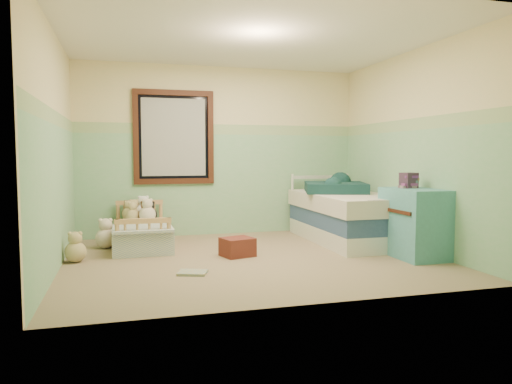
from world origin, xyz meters
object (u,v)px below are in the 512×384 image
object	(u,v)px
dresser	(414,223)
floor_book	(193,273)
red_pillow	(237,247)
plush_floor_tan	(76,252)
plush_floor_cream	(106,238)
twin_bed_frame	(347,233)
toddler_bed_frame	(142,240)

from	to	relation	value
dresser	floor_book	world-z (taller)	dresser
red_pillow	floor_book	size ratio (longest dim) A/B	1.24
plush_floor_tan	plush_floor_cream	bearing A→B (deg)	68.39
twin_bed_frame	dresser	world-z (taller)	dresser
dresser	twin_bed_frame	bearing A→B (deg)	104.30
plush_floor_tan	floor_book	bearing A→B (deg)	-36.50
red_pillow	dresser	bearing A→B (deg)	-16.63
dresser	red_pillow	xyz separation A→B (m)	(-1.98, 0.59, -0.29)
red_pillow	toddler_bed_frame	bearing A→B (deg)	139.60
plush_floor_tan	floor_book	distance (m)	1.47
toddler_bed_frame	plush_floor_cream	distance (m)	0.45
plush_floor_tan	twin_bed_frame	xyz separation A→B (m)	(3.50, 0.38, -0.01)
twin_bed_frame	floor_book	bearing A→B (deg)	-151.71
plush_floor_tan	red_pillow	bearing A→B (deg)	-5.35
plush_floor_cream	dresser	xyz separation A→B (m)	(3.49, -1.51, 0.27)
plush_floor_cream	floor_book	world-z (taller)	plush_floor_cream
twin_bed_frame	red_pillow	distance (m)	1.78
dresser	floor_book	distance (m)	2.64
plush_floor_tan	floor_book	size ratio (longest dim) A/B	0.83
toddler_bed_frame	floor_book	world-z (taller)	toddler_bed_frame
toddler_bed_frame	plush_floor_tan	world-z (taller)	plush_floor_tan
toddler_bed_frame	red_pillow	xyz separation A→B (m)	(1.07, -0.91, 0.03)
dresser	floor_book	xyz separation A→B (m)	(-2.61, -0.11, -0.39)
toddler_bed_frame	red_pillow	bearing A→B (deg)	-40.40
toddler_bed_frame	plush_floor_cream	xyz separation A→B (m)	(-0.45, 0.01, 0.05)
dresser	red_pillow	bearing A→B (deg)	163.37
plush_floor_tan	red_pillow	world-z (taller)	plush_floor_tan
plush_floor_tan	toddler_bed_frame	bearing A→B (deg)	44.86
plush_floor_tan	twin_bed_frame	size ratio (longest dim) A/B	0.12
plush_floor_cream	plush_floor_tan	xyz separation A→B (m)	(-0.30, -0.75, -0.01)
toddler_bed_frame	plush_floor_tan	distance (m)	1.05
plush_floor_cream	twin_bed_frame	bearing A→B (deg)	-6.66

